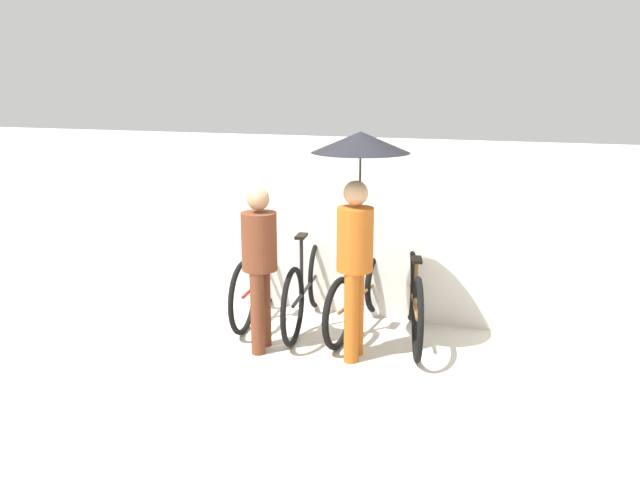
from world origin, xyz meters
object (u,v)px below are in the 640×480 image
(pedestrian_leading, at_px, (260,258))
(parked_bicycle_0, at_px, (258,281))
(pedestrian_center, at_px, (358,191))
(parked_bicycle_2, at_px, (360,294))
(parked_bicycle_3, at_px, (414,298))
(parked_bicycle_1, at_px, (306,287))

(pedestrian_leading, bearing_deg, parked_bicycle_0, 110.05)
(parked_bicycle_0, distance_m, pedestrian_center, 1.78)
(parked_bicycle_2, relative_size, pedestrian_center, 0.87)
(parked_bicycle_3, height_order, pedestrian_center, pedestrian_center)
(parked_bicycle_2, xyz_separation_m, parked_bicycle_3, (0.55, -0.05, 0.04))
(parked_bicycle_1, xyz_separation_m, parked_bicycle_3, (1.11, 0.01, 0.00))
(parked_bicycle_0, xyz_separation_m, pedestrian_center, (1.24, -0.60, 1.13))
(parked_bicycle_0, relative_size, parked_bicycle_1, 0.93)
(parked_bicycle_2, xyz_separation_m, pedestrian_center, (0.13, -0.61, 1.16))
(parked_bicycle_1, relative_size, pedestrian_leading, 1.20)
(parked_bicycle_1, xyz_separation_m, pedestrian_leading, (-0.17, -0.75, 0.49))
(parked_bicycle_0, height_order, parked_bicycle_3, parked_bicycle_3)
(pedestrian_leading, xyz_separation_m, pedestrian_center, (0.86, 0.19, 0.63))
(parked_bicycle_2, bearing_deg, pedestrian_center, -161.98)
(parked_bicycle_1, xyz_separation_m, pedestrian_center, (0.69, -0.56, 1.12))
(parked_bicycle_1, relative_size, parked_bicycle_2, 1.04)
(parked_bicycle_2, height_order, parked_bicycle_3, parked_bicycle_3)
(parked_bicycle_0, bearing_deg, parked_bicycle_3, -97.49)
(parked_bicycle_0, distance_m, pedestrian_leading, 1.01)
(parked_bicycle_1, height_order, pedestrian_leading, pedestrian_leading)
(parked_bicycle_0, distance_m, parked_bicycle_3, 1.66)
(parked_bicycle_1, bearing_deg, parked_bicycle_3, -96.51)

